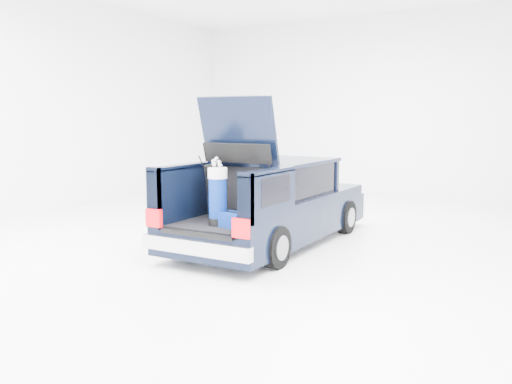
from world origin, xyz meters
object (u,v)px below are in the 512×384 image
Objects in this scene: car at (274,204)px; blue_duffel at (233,220)px; red_suitcase at (265,205)px; black_golf_bag at (215,191)px; blue_golf_bag at (218,196)px.

blue_duffel is at bearing -81.03° from car.
red_suitcase is at bearing -67.26° from car.
blue_golf_bag is at bearing -45.32° from black_golf_bag.
blue_golf_bag is at bearing -113.35° from red_suitcase.
black_golf_bag is 0.49m from blue_golf_bag.
car is at bearing 113.04° from blue_duffel.
car is 4.86× the size of black_golf_bag.
blue_duffel is at bearing -1.85° from blue_golf_bag.
red_suitcase is at bearing 48.83° from blue_golf_bag.
black_golf_bag is at bearing -150.09° from red_suitcase.
blue_duffel is at bearing -92.85° from red_suitcase.
black_golf_bag reaches higher than blue_duffel.
black_golf_bag is (-0.30, -1.34, 0.36)m from car.
car reaches higher than blue_duffel.
red_suitcase is (0.50, -1.19, 0.18)m from car.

